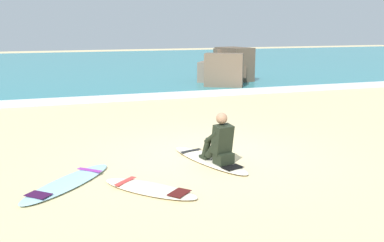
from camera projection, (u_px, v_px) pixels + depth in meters
ground_plane at (207, 155)px, 8.96m from camera, size 80.00×80.00×0.00m
sea at (91, 65)px, 28.45m from camera, size 80.00×28.00×0.10m
breaking_foam at (134, 97)px, 15.79m from camera, size 80.00×0.90×0.11m
surfboard_main at (209, 160)px, 8.52m from camera, size 1.11×2.25×0.08m
surfer_seated at (220, 143)px, 8.19m from camera, size 0.49×0.76×0.95m
surfboard_spare_near at (68, 183)px, 7.28m from camera, size 1.82×1.92×0.08m
surfboard_spare_far at (150, 189)px, 7.02m from camera, size 1.54×1.64×0.08m
rock_outcrop_distant at (226, 69)px, 19.82m from camera, size 2.84×3.70×1.60m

